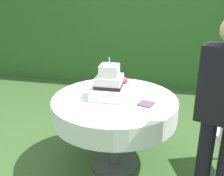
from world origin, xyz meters
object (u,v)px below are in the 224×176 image
(wedding_cake, at_px, (110,85))
(napkin_stack, at_px, (146,104))
(serving_plate_near, at_px, (70,101))
(serving_plate_far, at_px, (97,119))
(standing_person, at_px, (223,111))
(cake_table, at_px, (115,108))

(wedding_cake, distance_m, napkin_stack, 0.39)
(serving_plate_near, bearing_deg, wedding_cake, 31.23)
(serving_plate_far, height_order, standing_person, standing_person)
(cake_table, distance_m, standing_person, 1.05)
(cake_table, xyz_separation_m, wedding_cake, (-0.05, 0.02, 0.23))
(serving_plate_near, height_order, serving_plate_far, same)
(cake_table, height_order, wedding_cake, wedding_cake)
(wedding_cake, xyz_separation_m, serving_plate_far, (0.01, -0.49, -0.11))
(serving_plate_near, bearing_deg, serving_plate_far, -40.89)
(napkin_stack, xyz_separation_m, standing_person, (0.58, -0.40, 0.17))
(wedding_cake, distance_m, serving_plate_far, 0.50)
(serving_plate_near, relative_size, napkin_stack, 1.13)
(serving_plate_near, bearing_deg, standing_person, -13.13)
(cake_table, distance_m, wedding_cake, 0.23)
(wedding_cake, height_order, standing_person, standing_person)
(wedding_cake, relative_size, serving_plate_far, 3.94)
(cake_table, distance_m, serving_plate_near, 0.44)
(serving_plate_near, xyz_separation_m, napkin_stack, (0.69, 0.10, -0.00))
(standing_person, bearing_deg, cake_table, 152.00)
(cake_table, distance_m, napkin_stack, 0.34)
(standing_person, bearing_deg, napkin_stack, 145.67)
(wedding_cake, xyz_separation_m, standing_person, (0.94, -0.50, 0.06))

